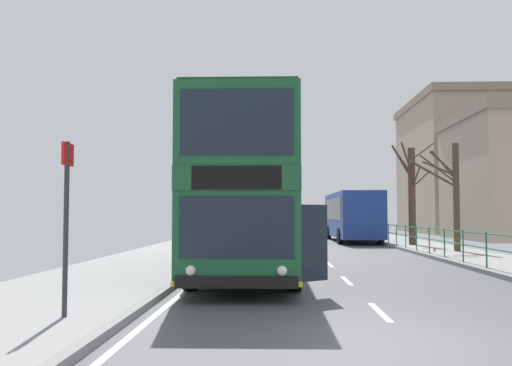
# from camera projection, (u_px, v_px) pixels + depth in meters

# --- Properties ---
(ground) EXTENTS (15.80, 140.00, 0.20)m
(ground) POSITION_uv_depth(u_px,v_px,m) (361.00, 342.00, 7.60)
(ground) COLOR #4C4C51
(double_decker_bus_main) EXTENTS (3.28, 10.98, 4.49)m
(double_decker_bus_main) POSITION_uv_depth(u_px,v_px,m) (248.00, 194.00, 16.36)
(double_decker_bus_main) COLOR #19512D
(double_decker_bus_main) RESTS_ON ground
(background_bus_far_lane) EXTENTS (2.70, 10.59, 3.11)m
(background_bus_far_lane) POSITION_uv_depth(u_px,v_px,m) (352.00, 215.00, 36.74)
(background_bus_far_lane) COLOR navy
(background_bus_far_lane) RESTS_ON ground
(pedestrian_railing_far_kerb) EXTENTS (0.05, 27.77, 1.08)m
(pedestrian_railing_far_kerb) POSITION_uv_depth(u_px,v_px,m) (474.00, 242.00, 18.07)
(pedestrian_railing_far_kerb) COLOR #236B4C
(pedestrian_railing_far_kerb) RESTS_ON ground
(bus_stop_sign_near) EXTENTS (0.08, 0.44, 2.77)m
(bus_stop_sign_near) POSITION_uv_depth(u_px,v_px,m) (66.00, 209.00, 8.99)
(bus_stop_sign_near) COLOR #2D2D33
(bus_stop_sign_near) RESTS_ON ground
(bare_tree_far_00) EXTENTS (2.48, 2.89, 5.60)m
(bare_tree_far_00) POSITION_uv_depth(u_px,v_px,m) (412.00, 192.00, 30.32)
(bare_tree_far_00) COLOR #423328
(bare_tree_far_00) RESTS_ON ground
(bare_tree_far_01) EXTENTS (2.22, 2.30, 4.77)m
(bare_tree_far_01) POSITION_uv_depth(u_px,v_px,m) (453.00, 192.00, 25.07)
(bare_tree_far_01) COLOR #4C3D2D
(bare_tree_far_01) RESTS_ON ground
(background_building_00) EXTENTS (10.00, 15.65, 12.90)m
(background_building_00) POSITION_uv_depth(u_px,v_px,m) (463.00, 166.00, 54.96)
(background_building_00) COLOR gray
(background_building_00) RESTS_ON ground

